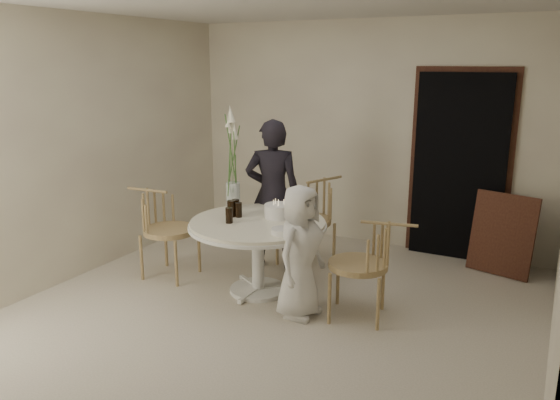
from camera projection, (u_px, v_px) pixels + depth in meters
The scene contains 18 objects.
ground at pixel (278, 308), 5.04m from camera, with size 4.50×4.50×0.00m, color beige.
room_shell at pixel (277, 133), 4.63m from camera, with size 4.50×4.50×4.50m.
doorway at pixel (459, 168), 6.13m from camera, with size 1.00×0.10×2.10m, color black.
door_trim at pixel (460, 162), 6.15m from camera, with size 1.12×0.03×2.22m, color #522D1C.
table at pixel (258, 232), 5.26m from camera, with size 1.33×1.33×0.73m.
picture_frame at pixel (502, 234), 5.77m from camera, with size 0.66×0.04×0.87m, color #522D1C.
chair_far at pixel (315, 210), 6.01m from camera, with size 0.68×0.70×0.97m.
chair_right at pixel (373, 256), 4.71m from camera, with size 0.60×0.57×0.91m.
chair_left at pixel (159, 220), 5.71m from camera, with size 0.59×0.55×0.93m.
girl at pixel (273, 195), 5.89m from camera, with size 0.59×0.39×1.63m, color black.
boy at pixel (300, 252), 4.77m from camera, with size 0.58×0.38×1.20m, color silver.
birthday_cake at pixel (278, 211), 5.32m from camera, with size 0.27×0.27×0.18m.
cola_tumbler_a at pixel (231, 209), 5.34m from camera, with size 0.08×0.08×0.16m, color black.
cola_tumbler_b at pixel (229, 215), 5.14m from camera, with size 0.07×0.07×0.15m, color black.
cola_tumbler_c at pixel (239, 210), 5.34m from camera, with size 0.07×0.07×0.15m, color black.
cola_tumbler_d at pixel (236, 207), 5.41m from camera, with size 0.07×0.07×0.16m, color black.
plate_stack at pixel (282, 231), 4.83m from camera, with size 0.20×0.20×0.05m, color white.
flower_vase at pixel (233, 169), 5.59m from camera, with size 0.14×0.14×1.06m.
Camera 1 is at (2.18, -4.08, 2.22)m, focal length 35.00 mm.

